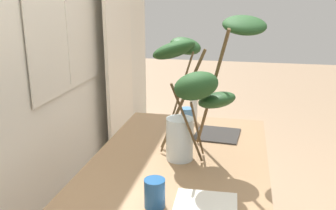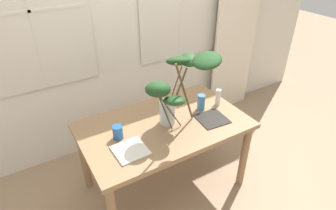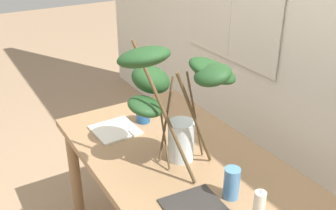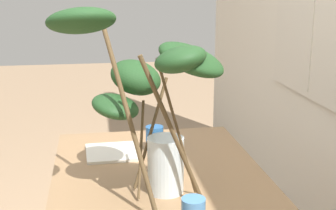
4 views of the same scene
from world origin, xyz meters
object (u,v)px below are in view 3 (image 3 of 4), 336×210
at_px(dining_table, 177,170).
at_px(drinking_glass_blue_right, 232,183).
at_px(pillar_candle, 259,208).
at_px(drinking_glass_blue_left, 143,113).
at_px(plate_square_right, 195,209).
at_px(vase_with_branches, 174,94).
at_px(plate_square_left, 115,130).

distance_m(dining_table, drinking_glass_blue_right, 0.43).
xyz_separation_m(drinking_glass_blue_right, pillar_candle, (0.18, -0.01, 0.00)).
distance_m(drinking_glass_blue_left, plate_square_right, 0.81).
bearing_deg(pillar_candle, drinking_glass_blue_left, 179.60).
distance_m(vase_with_branches, drinking_glass_blue_right, 0.46).
relative_size(plate_square_left, pillar_candle, 1.42).
height_order(dining_table, drinking_glass_blue_right, drinking_glass_blue_right).
bearing_deg(plate_square_left, drinking_glass_blue_right, 13.98).
bearing_deg(plate_square_right, plate_square_left, -178.68).
relative_size(drinking_glass_blue_right, plate_square_right, 0.60).
bearing_deg(dining_table, drinking_glass_blue_left, 177.61).
bearing_deg(dining_table, vase_with_branches, -43.99).
bearing_deg(dining_table, plate_square_right, -21.72).
height_order(vase_with_branches, plate_square_right, vase_with_branches).
relative_size(dining_table, pillar_candle, 8.40).
relative_size(drinking_glass_blue_left, plate_square_right, 0.46).
xyz_separation_m(dining_table, pillar_candle, (0.58, 0.01, 0.17)).
xyz_separation_m(plate_square_right, pillar_candle, (0.19, 0.16, 0.07)).
distance_m(drinking_glass_blue_right, plate_square_right, 0.19).
bearing_deg(drinking_glass_blue_left, plate_square_right, -12.20).
xyz_separation_m(drinking_glass_blue_left, plate_square_right, (0.79, -0.17, -0.05)).
bearing_deg(drinking_glass_blue_left, vase_with_branches, -10.25).
distance_m(dining_table, pillar_candle, 0.61).
xyz_separation_m(dining_table, drinking_glass_blue_right, (0.40, 0.02, 0.17)).
bearing_deg(drinking_glass_blue_right, plate_square_left, -166.02).
height_order(plate_square_right, pillar_candle, pillar_candle).
relative_size(vase_with_branches, plate_square_right, 2.87).
xyz_separation_m(plate_square_left, pillar_candle, (0.97, 0.18, 0.07)).
xyz_separation_m(dining_table, plate_square_left, (-0.39, -0.17, 0.10)).
xyz_separation_m(vase_with_branches, drinking_glass_blue_right, (0.33, 0.09, -0.31)).
bearing_deg(vase_with_branches, dining_table, 136.01).
relative_size(plate_square_left, plate_square_right, 0.97).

